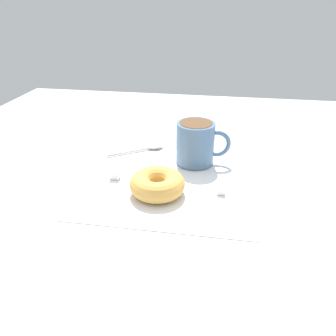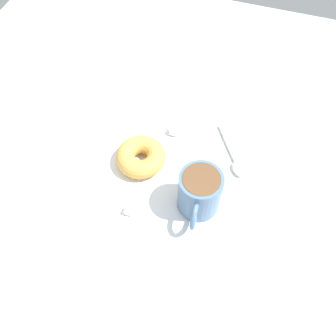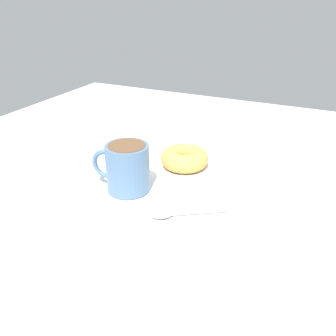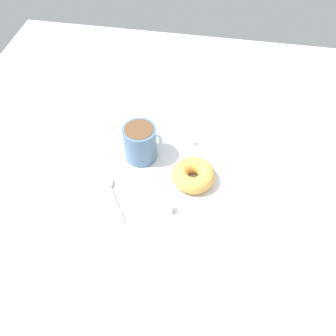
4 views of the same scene
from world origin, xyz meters
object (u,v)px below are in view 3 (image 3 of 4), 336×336
object	(u,v)px
sugar_cube	(221,180)
sugar_cube_extra	(133,157)
coffee_cup	(127,167)
spoon	(173,214)
donut	(184,158)

from	to	relation	value
sugar_cube	sugar_cube_extra	bearing A→B (deg)	83.44
coffee_cup	spoon	xyz separation A→B (cm)	(-4.52, -11.16, -4.11)
coffee_cup	sugar_cube	size ratio (longest dim) A/B	6.20
coffee_cup	sugar_cube	xyz separation A→B (cm)	(9.16, -14.71, -3.61)
sugar_cube_extra	sugar_cube	bearing A→B (deg)	-96.56
sugar_cube	sugar_cube_extra	world-z (taller)	sugar_cube
sugar_cube	sugar_cube_extra	distance (cm)	20.36
spoon	coffee_cup	bearing A→B (deg)	67.95
spoon	sugar_cube_extra	bearing A→B (deg)	46.17
coffee_cup	sugar_cube_extra	world-z (taller)	coffee_cup
donut	sugar_cube	xyz separation A→B (cm)	(-4.06, -9.09, -0.95)
spoon	sugar_cube	xyz separation A→B (cm)	(13.68, -3.55, 0.50)
sugar_cube	coffee_cup	bearing A→B (deg)	121.92
spoon	donut	bearing A→B (deg)	17.36
coffee_cup	spoon	distance (cm)	12.72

